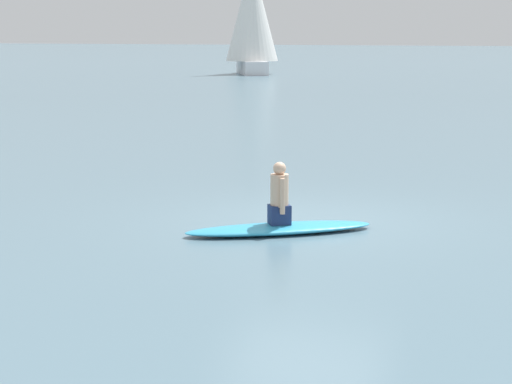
# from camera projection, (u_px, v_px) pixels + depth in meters

# --- Properties ---
(ground_plane) EXTENTS (400.00, 400.00, 0.00)m
(ground_plane) POSITION_uv_depth(u_px,v_px,m) (307.00, 221.00, 13.85)
(ground_plane) COLOR slate
(surfboard) EXTENTS (2.23, 2.61, 0.14)m
(surfboard) POSITION_uv_depth(u_px,v_px,m) (279.00, 228.00, 12.97)
(surfboard) COLOR #339EC6
(surfboard) RESTS_ON ground
(person_paddler) EXTENTS (0.38, 0.39, 0.91)m
(person_paddler) POSITION_uv_depth(u_px,v_px,m) (279.00, 196.00, 12.89)
(person_paddler) COLOR navy
(person_paddler) RESTS_ON surfboard
(sailboat_far_right) EXTENTS (5.31, 5.08, 8.98)m
(sailboat_far_right) POSITION_uv_depth(u_px,v_px,m) (252.00, 14.00, 62.71)
(sailboat_far_right) COLOR silver
(sailboat_far_right) RESTS_ON ground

